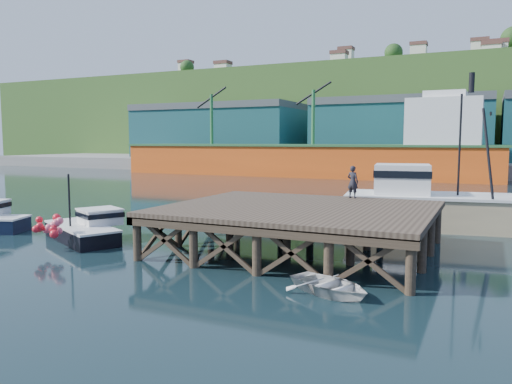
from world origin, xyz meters
The scene contains 11 objects.
ground centered at (0.00, 0.00, 0.00)m, with size 300.00×300.00×0.00m, color black.
wharf centered at (5.50, -0.19, 1.94)m, with size 12.00×10.00×2.62m.
far_quay centered at (0.00, 70.00, 1.00)m, with size 160.00×40.00×2.00m, color gray.
warehouse_left centered at (-35.00, 65.00, 6.50)m, with size 32.00×16.00×9.00m, color #194A53.
warehouse_mid centered at (0.00, 65.00, 6.50)m, with size 28.00×16.00×9.00m, color #194A53.
cargo_ship centered at (-8.46, 48.00, 3.31)m, with size 55.50×10.00×13.75m.
hillside centered at (0.00, 100.00, 11.00)m, with size 220.00×50.00×22.00m, color #2D511E.
boat_black centered at (-5.39, -2.33, 0.64)m, with size 5.99×5.02×3.50m.
trawler centered at (11.07, 9.37, 1.61)m, with size 12.19×5.89×7.83m.
dinghy centered at (8.74, -5.80, 0.32)m, with size 2.21×3.09×0.64m, color silver.
dockworker centered at (6.90, 4.40, 2.99)m, with size 0.63×0.41×1.72m, color black.
Camera 1 is at (13.42, -21.72, 5.17)m, focal length 35.00 mm.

